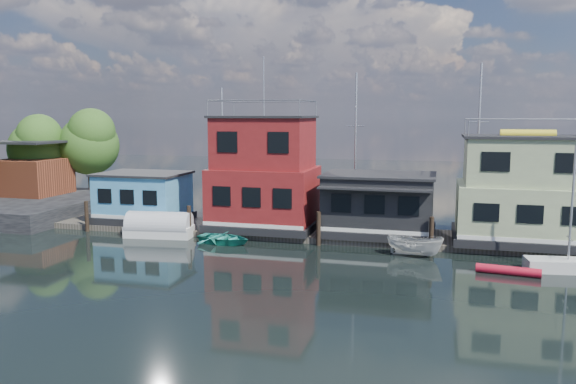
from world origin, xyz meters
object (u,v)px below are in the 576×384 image
(red_kayak, at_px, (508,270))
(houseboat_dark, at_px, (379,204))
(houseboat_blue, at_px, (143,197))
(motorboat, at_px, (415,246))
(day_sailer, at_px, (568,264))
(houseboat_green, at_px, (524,192))
(tarp_runabout, at_px, (159,227))
(dinghy_teal, at_px, (224,238))
(houseboat_red, at_px, (264,176))

(red_kayak, bearing_deg, houseboat_dark, 145.89)
(houseboat_blue, xyz_separation_m, houseboat_dark, (17.50, -0.02, 0.21))
(motorboat, xyz_separation_m, red_kayak, (4.91, -2.64, -0.42))
(houseboat_dark, bearing_deg, day_sailer, -26.11)
(houseboat_blue, bearing_deg, houseboat_dark, -0.06)
(houseboat_green, relative_size, tarp_runabout, 1.76)
(houseboat_dark, distance_m, dinghy_teal, 10.50)
(red_kayak, bearing_deg, day_sailer, 32.76)
(dinghy_teal, distance_m, motorboat, 12.12)
(motorboat, bearing_deg, houseboat_green, -44.15)
(day_sailer, bearing_deg, tarp_runabout, 167.34)
(houseboat_dark, xyz_separation_m, motorboat, (2.59, -4.05, -1.76))
(houseboat_dark, relative_size, dinghy_teal, 2.06)
(tarp_runabout, bearing_deg, red_kayak, -16.40)
(houseboat_dark, xyz_separation_m, dinghy_teal, (-9.53, -3.90, -2.04))
(houseboat_red, distance_m, red_kayak, 17.32)
(houseboat_dark, relative_size, tarp_runabout, 1.55)
(houseboat_red, bearing_deg, houseboat_dark, -0.14)
(red_kayak, bearing_deg, houseboat_red, 164.23)
(houseboat_green, bearing_deg, houseboat_blue, -180.00)
(houseboat_blue, bearing_deg, dinghy_teal, -26.19)
(dinghy_teal, xyz_separation_m, motorboat, (12.12, -0.15, 0.28))
(dinghy_teal, xyz_separation_m, tarp_runabout, (-5.07, 0.83, 0.32))
(tarp_runabout, bearing_deg, houseboat_green, 0.36)
(houseboat_blue, relative_size, tarp_runabout, 1.34)
(houseboat_green, xyz_separation_m, day_sailer, (1.64, -5.23, -3.14))
(houseboat_blue, relative_size, motorboat, 1.88)
(houseboat_green, height_order, day_sailer, houseboat_green)
(houseboat_red, relative_size, tarp_runabout, 2.48)
(houseboat_blue, height_order, motorboat, houseboat_blue)
(houseboat_blue, distance_m, red_kayak, 25.96)
(houseboat_red, relative_size, dinghy_teal, 3.29)
(houseboat_red, bearing_deg, tarp_runabout, -154.91)
(day_sailer, xyz_separation_m, tarp_runabout, (-25.23, 2.15, 0.29))
(red_kayak, bearing_deg, motorboat, 159.33)
(day_sailer, height_order, red_kayak, day_sailer)
(houseboat_blue, height_order, houseboat_red, houseboat_red)
(houseboat_green, bearing_deg, motorboat, -147.61)
(dinghy_teal, relative_size, day_sailer, 0.53)
(houseboat_blue, xyz_separation_m, houseboat_red, (9.50, 0.00, 1.90))
(dinghy_teal, bearing_deg, houseboat_red, -11.17)
(houseboat_dark, bearing_deg, motorboat, -57.38)
(houseboat_red, xyz_separation_m, houseboat_green, (17.00, 0.00, -0.55))
(houseboat_red, height_order, dinghy_teal, houseboat_red)
(dinghy_teal, bearing_deg, houseboat_blue, 73.95)
(tarp_runabout, bearing_deg, dinghy_teal, -16.44)
(houseboat_green, distance_m, day_sailer, 6.32)
(day_sailer, relative_size, red_kayak, 2.10)
(houseboat_red, bearing_deg, houseboat_green, 0.00)
(houseboat_red, xyz_separation_m, dinghy_teal, (-1.53, -3.92, -3.73))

